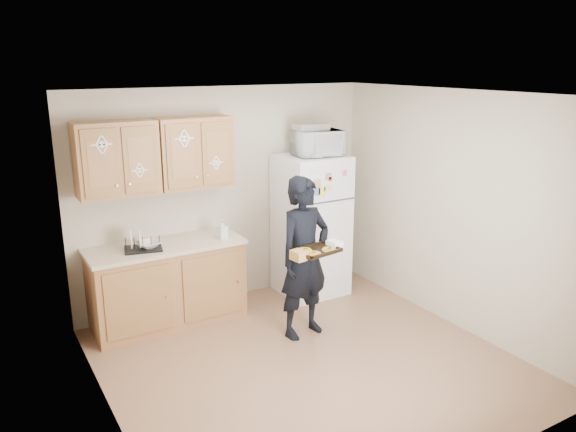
{
  "coord_description": "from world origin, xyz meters",
  "views": [
    {
      "loc": [
        -2.59,
        -4.02,
        2.78
      ],
      "look_at": [
        0.05,
        0.45,
        1.33
      ],
      "focal_mm": 35.0,
      "sensor_mm": 36.0,
      "label": 1
    }
  ],
  "objects_px": {
    "refrigerator": "(311,225)",
    "person": "(304,258)",
    "baking_tray": "(317,251)",
    "microwave": "(317,143)",
    "dish_rack": "(143,243)"
  },
  "relations": [
    {
      "from": "microwave",
      "to": "dish_rack",
      "type": "distance_m",
      "value": 2.27
    },
    {
      "from": "person",
      "to": "dish_rack",
      "type": "bearing_deg",
      "value": 137.73
    },
    {
      "from": "refrigerator",
      "to": "person",
      "type": "distance_m",
      "value": 1.13
    },
    {
      "from": "baking_tray",
      "to": "refrigerator",
      "type": "bearing_deg",
      "value": 50.34
    },
    {
      "from": "person",
      "to": "dish_rack",
      "type": "height_order",
      "value": "person"
    },
    {
      "from": "refrigerator",
      "to": "microwave",
      "type": "relative_size",
      "value": 3.16
    },
    {
      "from": "person",
      "to": "microwave",
      "type": "relative_size",
      "value": 3.11
    },
    {
      "from": "refrigerator",
      "to": "baking_tray",
      "type": "relative_size",
      "value": 4.18
    },
    {
      "from": "refrigerator",
      "to": "person",
      "type": "bearing_deg",
      "value": -126.2
    },
    {
      "from": "person",
      "to": "baking_tray",
      "type": "distance_m",
      "value": 0.34
    },
    {
      "from": "refrigerator",
      "to": "microwave",
      "type": "distance_m",
      "value": 1.0
    },
    {
      "from": "person",
      "to": "baking_tray",
      "type": "bearing_deg",
      "value": -108.13
    },
    {
      "from": "baking_tray",
      "to": "microwave",
      "type": "relative_size",
      "value": 0.76
    },
    {
      "from": "refrigerator",
      "to": "baking_tray",
      "type": "bearing_deg",
      "value": -120.59
    },
    {
      "from": "refrigerator",
      "to": "microwave",
      "type": "bearing_deg",
      "value": -48.05
    }
  ]
}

